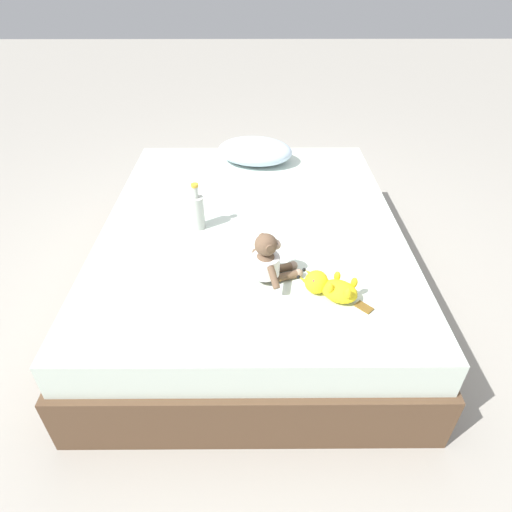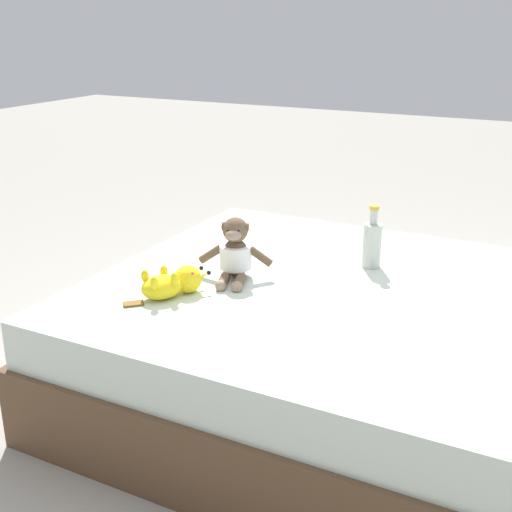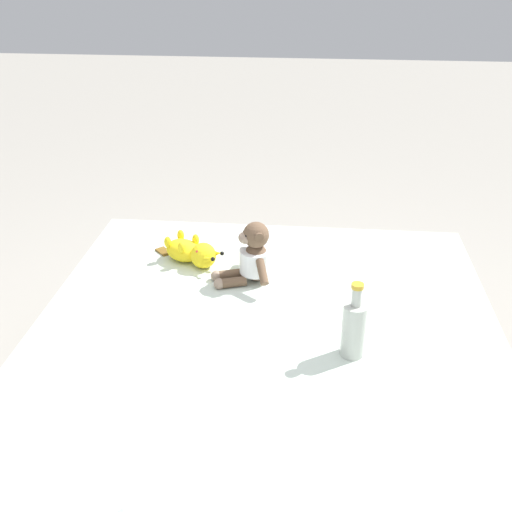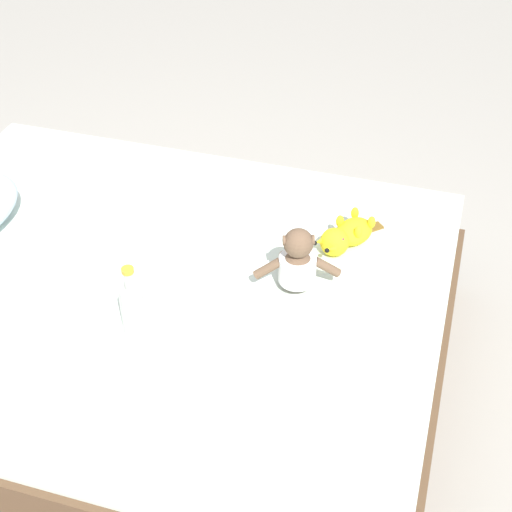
{
  "view_description": "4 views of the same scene",
  "coord_description": "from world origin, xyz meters",
  "px_view_note": "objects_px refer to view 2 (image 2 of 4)",
  "views": [
    {
      "loc": [
        0.01,
        -1.96,
        1.68
      ],
      "look_at": [
        0.02,
        -0.42,
        0.54
      ],
      "focal_mm": 30.14,
      "sensor_mm": 36.0,
      "label": 1
    },
    {
      "loc": [
        2.13,
        0.66,
        1.41
      ],
      "look_at": [
        0.03,
        -0.43,
        0.56
      ],
      "focal_mm": 46.81,
      "sensor_mm": 36.0,
      "label": 2
    },
    {
      "loc": [
        -0.13,
        1.45,
        1.61
      ],
      "look_at": [
        0.06,
        -0.5,
        0.57
      ],
      "focal_mm": 42.44,
      "sensor_mm": 36.0,
      "label": 3
    },
    {
      "loc": [
        -1.78,
        -0.91,
        2.13
      ],
      "look_at": [
        0.07,
        -0.36,
        0.57
      ],
      "focal_mm": 53.56,
      "sensor_mm": 36.0,
      "label": 4
    }
  ],
  "objects_px": {
    "plush_yellow_creature": "(173,283)",
    "glass_bottle": "(372,244)",
    "plush_monkey": "(235,253)",
    "bed": "(362,354)"
  },
  "relations": [
    {
      "from": "plush_yellow_creature",
      "to": "glass_bottle",
      "type": "distance_m",
      "value": 0.8
    },
    {
      "from": "plush_yellow_creature",
      "to": "glass_bottle",
      "type": "height_order",
      "value": "glass_bottle"
    },
    {
      "from": "bed",
      "to": "plush_monkey",
      "type": "height_order",
      "value": "plush_monkey"
    },
    {
      "from": "bed",
      "to": "plush_yellow_creature",
      "type": "distance_m",
      "value": 0.75
    },
    {
      "from": "plush_yellow_creature",
      "to": "glass_bottle",
      "type": "relative_size",
      "value": 1.23
    },
    {
      "from": "bed",
      "to": "plush_monkey",
      "type": "distance_m",
      "value": 0.6
    },
    {
      "from": "bed",
      "to": "glass_bottle",
      "type": "xyz_separation_m",
      "value": [
        -0.27,
        -0.07,
        0.34
      ]
    },
    {
      "from": "plush_monkey",
      "to": "plush_yellow_creature",
      "type": "bearing_deg",
      "value": -23.82
    },
    {
      "from": "plush_monkey",
      "to": "plush_yellow_creature",
      "type": "relative_size",
      "value": 0.91
    },
    {
      "from": "plush_yellow_creature",
      "to": "glass_bottle",
      "type": "bearing_deg",
      "value": 138.37
    }
  ]
}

